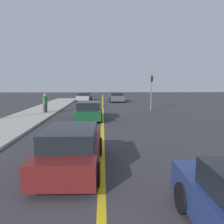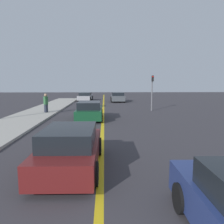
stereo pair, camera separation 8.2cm
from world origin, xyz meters
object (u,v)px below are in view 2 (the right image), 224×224
(car_parked_left_lot, at_px, (118,97))
(traffic_light, at_px, (152,89))
(car_far_distant, at_px, (89,111))
(car_oncoming_far, at_px, (85,97))
(car_ahead_center, at_px, (71,149))
(pedestrian_mid_group, at_px, (46,103))

(car_parked_left_lot, bearing_deg, traffic_light, -74.97)
(car_far_distant, bearing_deg, car_parked_left_lot, 77.87)
(car_parked_left_lot, relative_size, car_oncoming_far, 0.91)
(car_oncoming_far, relative_size, traffic_light, 1.29)
(car_far_distant, relative_size, traffic_light, 1.20)
(car_ahead_center, bearing_deg, car_parked_left_lot, 83.93)
(car_ahead_center, relative_size, car_far_distant, 1.00)
(car_ahead_center, relative_size, traffic_light, 1.20)
(car_far_distant, relative_size, car_oncoming_far, 0.93)
(car_oncoming_far, height_order, pedestrian_mid_group, pedestrian_mid_group)
(traffic_light, bearing_deg, car_far_distant, -140.44)
(pedestrian_mid_group, relative_size, traffic_light, 0.48)
(car_oncoming_far, distance_m, traffic_light, 14.06)
(car_oncoming_far, height_order, traffic_light, traffic_light)
(car_oncoming_far, bearing_deg, pedestrian_mid_group, -96.54)
(car_ahead_center, height_order, pedestrian_mid_group, pedestrian_mid_group)
(car_ahead_center, bearing_deg, car_far_distant, 91.19)
(car_ahead_center, distance_m, car_far_distant, 9.30)
(car_oncoming_far, bearing_deg, car_far_distant, -81.12)
(car_ahead_center, height_order, car_oncoming_far, car_ahead_center)
(car_parked_left_lot, bearing_deg, car_ahead_center, -96.71)
(car_ahead_center, relative_size, car_oncoming_far, 0.93)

